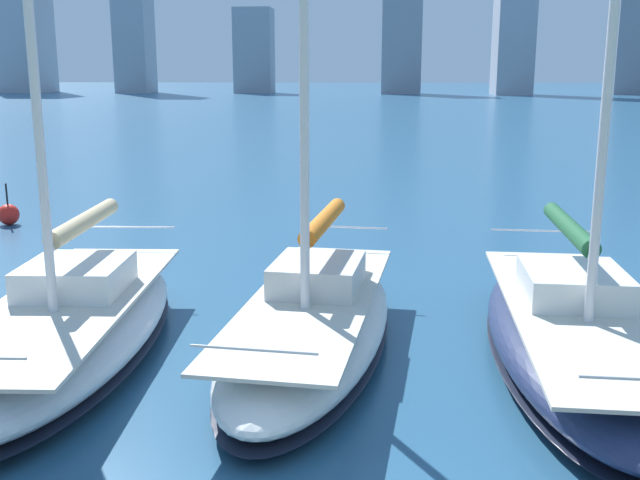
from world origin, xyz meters
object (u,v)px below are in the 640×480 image
at_px(sailboat_orange, 313,319).
at_px(sailboat_tan, 70,323).
at_px(sailboat_forest, 576,332).
at_px(channel_buoy, 9,214).

xyz_separation_m(sailboat_orange, sailboat_tan, (4.32, 0.57, -0.01)).
distance_m(sailboat_orange, sailboat_tan, 4.36).
xyz_separation_m(sailboat_forest, sailboat_orange, (4.64, -0.14, 0.04)).
distance_m(sailboat_forest, sailboat_orange, 4.64).
bearing_deg(sailboat_forest, channel_buoy, -34.28).
bearing_deg(channel_buoy, sailboat_orange, 136.49).
height_order(sailboat_forest, sailboat_orange, sailboat_orange).
bearing_deg(sailboat_forest, sailboat_tan, 2.71).
bearing_deg(sailboat_orange, sailboat_tan, 7.49).
height_order(sailboat_orange, channel_buoy, sailboat_orange).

